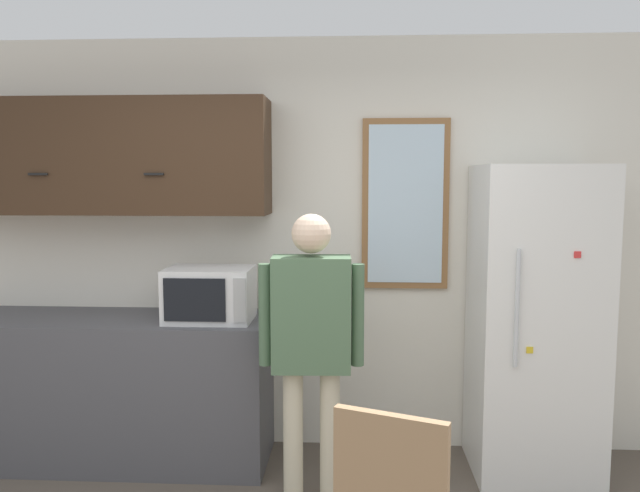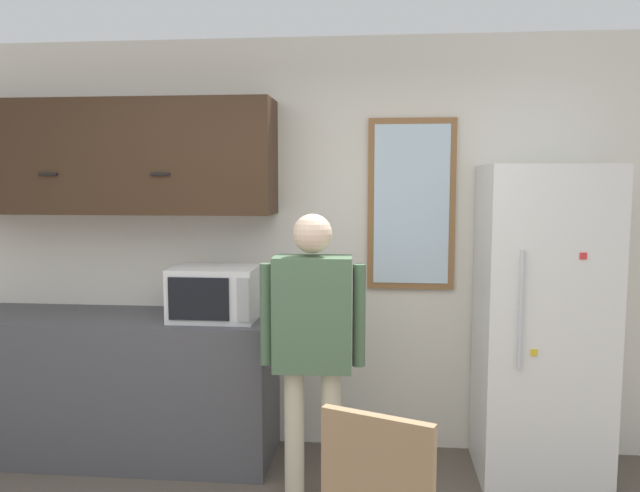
% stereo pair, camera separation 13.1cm
% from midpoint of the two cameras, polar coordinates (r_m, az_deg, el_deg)
% --- Properties ---
extents(back_wall, '(6.00, 0.06, 2.70)m').
position_cam_midpoint_polar(back_wall, '(4.16, -0.75, 0.02)').
color(back_wall, silver).
rests_on(back_wall, ground_plane).
extents(counter, '(2.05, 0.63, 0.93)m').
position_cam_midpoint_polar(counter, '(4.31, -17.36, -12.10)').
color(counter, '#4C4C51').
rests_on(counter, ground_plane).
extents(upper_cabinets, '(2.05, 0.38, 0.72)m').
position_cam_midpoint_polar(upper_cabinets, '(4.23, -17.31, 7.74)').
color(upper_cabinets, '#3D2819').
extents(microwave, '(0.52, 0.38, 0.33)m').
position_cam_midpoint_polar(microwave, '(3.90, -8.65, -4.31)').
color(microwave, white).
rests_on(microwave, counter).
extents(person, '(0.57, 0.24, 1.61)m').
position_cam_midpoint_polar(person, '(3.42, 0.42, -7.69)').
color(person, beige).
rests_on(person, ground_plane).
extents(refrigerator, '(0.71, 0.68, 1.88)m').
position_cam_midpoint_polar(refrigerator, '(3.98, 20.46, -6.67)').
color(refrigerator, white).
rests_on(refrigerator, ground_plane).
extents(window, '(0.56, 0.05, 1.10)m').
position_cam_midpoint_polar(window, '(4.08, 9.26, 3.78)').
color(window, olive).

